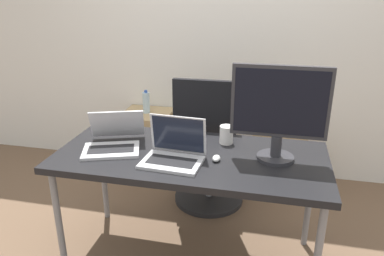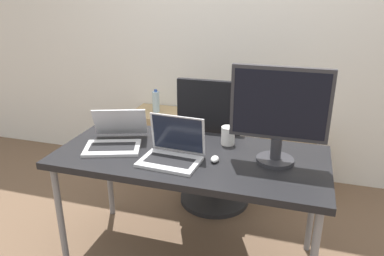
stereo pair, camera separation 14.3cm
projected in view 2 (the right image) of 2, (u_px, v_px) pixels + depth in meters
The scene contains 13 objects.
ground_plane at pixel (190, 256), 2.46m from camera, with size 14.00×14.00×0.00m, color brown.
wall_back at pixel (237, 30), 3.18m from camera, with size 10.00×0.05×2.60m.
desk at pixel (190, 162), 2.21m from camera, with size 1.58×0.72×0.74m.
office_chair at pixel (214, 159), 2.89m from camera, with size 0.56×0.56×1.07m.
cabinet_left at pixel (157, 141), 3.51m from camera, with size 0.43×0.41×0.58m.
cabinet_right at pixel (287, 157), 3.19m from camera, with size 0.43×0.41×0.58m.
water_bottle at pixel (156, 102), 3.38m from camera, with size 0.06×0.06×0.21m.
laptop_left at pixel (115, 139), 2.28m from camera, with size 0.39×0.43×0.22m.
laptop_right at pixel (172, 152), 2.09m from camera, with size 0.34×0.27×0.24m.
monitor at pixel (279, 113), 1.99m from camera, with size 0.52×0.21×0.54m.
mouse at pixel (215, 159), 2.09m from camera, with size 0.04×0.07×0.03m.
coffee_cup_white at pixel (228, 136), 2.30m from camera, with size 0.08×0.08×0.11m.
coffee_cup_brown at pixel (174, 131), 2.38m from camera, with size 0.09×0.09×0.10m.
Camera 2 is at (0.59, -1.90, 1.67)m, focal length 35.00 mm.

